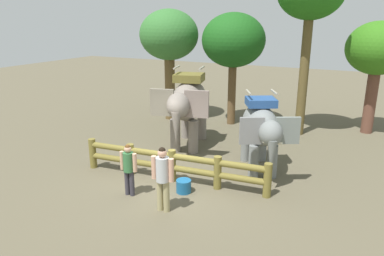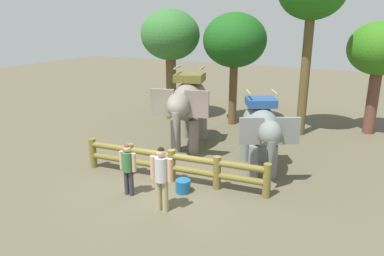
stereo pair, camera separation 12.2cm
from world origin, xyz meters
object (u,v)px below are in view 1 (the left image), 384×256
Objects in this scene: elephant_near_left at (188,103)px; tree_back_center at (169,37)px; log_fence at (172,163)px; tree_far_right at (233,41)px; tree_deep_back at (378,50)px; tourist_woman_in_black at (163,175)px; tourist_man_in_blue at (129,166)px; elephant_center at (261,128)px; feed_bucket at (184,186)px.

elephant_near_left is 0.70× the size of tree_back_center.
log_fence is 7.88m from tree_far_right.
log_fence is 1.18× the size of tree_far_right.
tree_back_center reaches higher than elephant_near_left.
elephant_near_left is 0.78× the size of tree_deep_back.
tree_far_right is (-1.45, 8.83, 2.93)m from tourist_woman_in_black.
elephant_near_left reaches higher than tourist_man_in_blue.
log_fence is 8.39m from tree_back_center.
elephant_near_left is 0.72× the size of tree_far_right.
tourist_woman_in_black is 9.98m from tree_back_center.
tourist_man_in_blue is (-0.63, -1.41, 0.31)m from log_fence.
log_fence is at bearing -137.57° from elephant_center.
tourist_man_in_blue is at bearing -67.79° from tree_back_center.
tourist_man_in_blue is 0.30× the size of tree_far_right.
elephant_near_left reaches higher than feed_bucket.
tree_far_right is at bearing 90.60° from tourist_man_in_blue.
tourist_woman_in_black is 4.07× the size of feed_bucket.
tree_deep_back is 10.77m from feed_bucket.
tree_far_right reaches higher than tourist_woman_in_black.
tourist_man_in_blue is 3.52× the size of feed_bucket.
tourist_man_in_blue is at bearing -129.69° from elephant_center.
tourist_woman_in_black reaches higher than log_fence.
tree_far_right is (0.34, 3.97, 2.18)m from elephant_near_left.
tourist_woman_in_black is (-1.51, -3.80, -0.48)m from elephant_center.
feed_bucket is at bearing -120.67° from elephant_center.
elephant_center is at bearing 42.43° from log_fence.
elephant_near_left is at bearing -50.56° from tree_back_center.
elephant_center is at bearing 68.34° from tourist_woman_in_black.
tree_back_center is 9.32m from feed_bucket.
elephant_near_left is at bearing -139.82° from tree_deep_back.
tree_far_right is (-0.09, 8.50, 3.07)m from tourist_man_in_blue.
tree_far_right is at bearing -166.63° from tree_deep_back.
tree_back_center reaches higher than log_fence.
tourist_woman_in_black is at bearing -114.19° from tree_deep_back.
feed_bucket is (0.70, -0.54, -0.41)m from log_fence.
elephant_near_left is 4.64m from tourist_man_in_blue.
tree_back_center is (-4.61, 8.30, 3.07)m from tourist_woman_in_black.
log_fence is 3.17m from elephant_center.
tree_deep_back is 10.97× the size of feed_bucket.
log_fence is at bearing -71.20° from elephant_near_left.
elephant_near_left is 5.24m from tourist_woman_in_black.
tree_far_right is (3.16, 0.53, -0.15)m from tree_back_center.
tree_back_center reaches higher than elephant_center.
elephant_center is 0.65× the size of tree_deep_back.
tree_far_right reaches higher than feed_bucket.
tree_far_right is at bearing 99.34° from tourist_woman_in_black.
feed_bucket is (-0.03, 1.21, -0.86)m from tourist_woman_in_black.
feed_bucket is at bearing -79.40° from tree_far_right.
tree_deep_back reaches higher than elephant_center.
tree_far_right is at bearing 85.14° from elephant_near_left.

